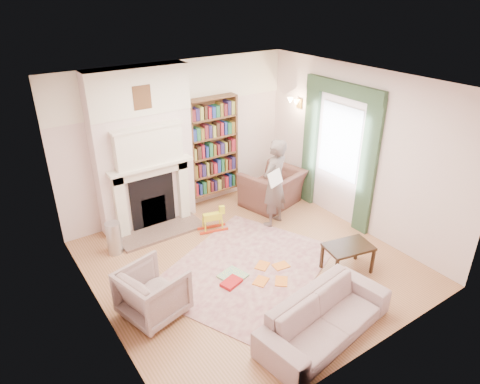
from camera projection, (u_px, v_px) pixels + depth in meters
floor at (249, 263)px, 6.73m from camera, size 4.50×4.50×0.00m
ceiling at (251, 84)px, 5.49m from camera, size 4.50×4.50×0.00m
wall_back at (178, 139)px, 7.78m from camera, size 4.50×0.00×4.50m
wall_front at (375, 259)px, 4.45m from camera, size 4.50×0.00×4.50m
wall_left at (93, 229)px, 4.97m from camera, size 0.00×4.50×4.50m
wall_right at (358, 151)px, 7.25m from camera, size 0.00×4.50×4.50m
fireplace at (144, 152)px, 7.25m from camera, size 1.70×0.58×2.80m
bookcase at (213, 146)px, 8.11m from camera, size 1.00×0.24×1.85m
window at (340, 142)px, 7.52m from camera, size 0.02×0.90×1.30m
curtain_left at (368, 168)px, 7.09m from camera, size 0.07×0.32×2.40m
curtain_right at (310, 144)px, 8.13m from camera, size 0.07×0.32×2.40m
pelmet at (344, 89)px, 7.08m from camera, size 0.09×1.70×0.24m
wall_sconce at (292, 105)px, 8.03m from camera, size 0.20×0.24×0.24m
rug at (246, 268)px, 6.60m from camera, size 3.24×2.93×0.01m
armchair_reading at (272, 188)px, 8.36m from camera, size 1.28×1.18×0.70m
armchair_left at (153, 293)px, 5.57m from camera, size 0.93×0.92×0.70m
sofa at (325, 317)px, 5.27m from camera, size 1.97×1.01×0.55m
man_reading at (274, 183)px, 7.48m from camera, size 0.69×0.56×1.62m
newspaper at (275, 178)px, 7.16m from camera, size 0.37×0.22×0.24m
coffee_table at (347, 258)px, 6.47m from camera, size 0.78×0.59×0.45m
paraffin_heater at (114, 238)px, 6.88m from camera, size 0.29×0.29×0.55m
rocking_horse at (212, 219)px, 7.52m from camera, size 0.55×0.33×0.45m
board_game at (233, 276)px, 6.40m from camera, size 0.43×0.43×0.03m
game_box_lid at (231, 283)px, 6.24m from camera, size 0.35×0.29×0.05m
comic_annuals at (271, 273)px, 6.47m from camera, size 0.77×0.75×0.02m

